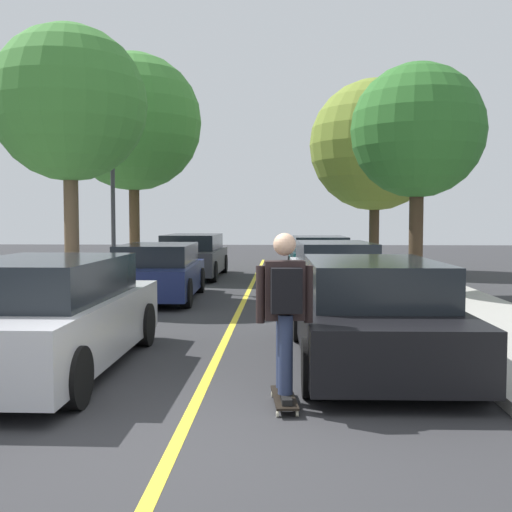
{
  "coord_description": "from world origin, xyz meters",
  "views": [
    {
      "loc": [
        0.91,
        -5.18,
        1.92
      ],
      "look_at": [
        0.28,
        9.28,
        1.04
      ],
      "focal_mm": 43.74,
      "sensor_mm": 36.0,
      "label": 1
    }
  ],
  "objects_px": {
    "street_tree_right_near": "(375,145)",
    "parked_car_right_nearest": "(372,313)",
    "street_tree_left_nearest": "(69,104)",
    "parked_car_left_far": "(192,256)",
    "parked_car_left_nearest": "(45,316)",
    "skateboarder": "(285,305)",
    "street_tree_right_nearest": "(418,132)",
    "streetlamp": "(112,162)",
    "skateboard": "(284,398)",
    "parked_car_right_far": "(319,257)",
    "street_tree_left_near": "(133,123)",
    "parked_car_left_near": "(157,272)",
    "parked_car_right_near": "(335,273)"
  },
  "relations": [
    {
      "from": "street_tree_left_near",
      "to": "skateboarder",
      "type": "xyz_separation_m",
      "value": [
        5.08,
        -14.8,
        -4.1
      ]
    },
    {
      "from": "parked_car_right_far",
      "to": "street_tree_left_nearest",
      "type": "bearing_deg",
      "value": -139.62
    },
    {
      "from": "parked_car_left_near",
      "to": "street_tree_left_near",
      "type": "height_order",
      "value": "street_tree_left_near"
    },
    {
      "from": "parked_car_right_far",
      "to": "street_tree_right_near",
      "type": "xyz_separation_m",
      "value": [
        2.09,
        2.43,
        3.83
      ]
    },
    {
      "from": "parked_car_left_far",
      "to": "street_tree_left_nearest",
      "type": "height_order",
      "value": "street_tree_left_nearest"
    },
    {
      "from": "street_tree_left_nearest",
      "to": "skateboarder",
      "type": "relative_size",
      "value": 3.8
    },
    {
      "from": "parked_car_right_near",
      "to": "streetlamp",
      "type": "relative_size",
      "value": 0.75
    },
    {
      "from": "parked_car_left_nearest",
      "to": "skateboarder",
      "type": "distance_m",
      "value": 3.32
    },
    {
      "from": "street_tree_left_nearest",
      "to": "skateboard",
      "type": "xyz_separation_m",
      "value": [
        5.08,
        -8.44,
        -4.53
      ]
    },
    {
      "from": "street_tree_right_near",
      "to": "parked_car_right_nearest",
      "type": "bearing_deg",
      "value": -98.32
    },
    {
      "from": "parked_car_left_nearest",
      "to": "parked_car_left_near",
      "type": "relative_size",
      "value": 1.07
    },
    {
      "from": "parked_car_right_far",
      "to": "street_tree_left_near",
      "type": "xyz_separation_m",
      "value": [
        -6.23,
        1.02,
        4.48
      ]
    },
    {
      "from": "parked_car_right_nearest",
      "to": "streetlamp",
      "type": "xyz_separation_m",
      "value": [
        -5.89,
        9.0,
        2.81
      ]
    },
    {
      "from": "streetlamp",
      "to": "parked_car_right_nearest",
      "type": "bearing_deg",
      "value": -56.78
    },
    {
      "from": "street_tree_left_near",
      "to": "street_tree_right_near",
      "type": "bearing_deg",
      "value": 9.59
    },
    {
      "from": "parked_car_right_nearest",
      "to": "street_tree_left_nearest",
      "type": "distance_m",
      "value": 9.86
    },
    {
      "from": "street_tree_left_near",
      "to": "streetlamp",
      "type": "distance_m",
      "value": 4.23
    },
    {
      "from": "parked_car_right_near",
      "to": "skateboarder",
      "type": "relative_size",
      "value": 2.63
    },
    {
      "from": "parked_car_right_near",
      "to": "parked_car_right_far",
      "type": "bearing_deg",
      "value": 90.0
    },
    {
      "from": "parked_car_left_far",
      "to": "parked_car_right_near",
      "type": "distance_m",
      "value": 7.44
    },
    {
      "from": "street_tree_right_nearest",
      "to": "skateboarder",
      "type": "distance_m",
      "value": 10.16
    },
    {
      "from": "parked_car_right_nearest",
      "to": "parked_car_left_far",
      "type": "bearing_deg",
      "value": 108.89
    },
    {
      "from": "street_tree_left_near",
      "to": "street_tree_right_near",
      "type": "relative_size",
      "value": 1.09
    },
    {
      "from": "streetlamp",
      "to": "street_tree_left_nearest",
      "type": "bearing_deg",
      "value": -97.79
    },
    {
      "from": "parked_car_right_near",
      "to": "skateboarder",
      "type": "distance_m",
      "value": 7.96
    },
    {
      "from": "parked_car_left_far",
      "to": "parked_car_right_nearest",
      "type": "bearing_deg",
      "value": -71.11
    },
    {
      "from": "parked_car_left_nearest",
      "to": "streetlamp",
      "type": "bearing_deg",
      "value": 100.4
    },
    {
      "from": "street_tree_left_nearest",
      "to": "street_tree_right_near",
      "type": "relative_size",
      "value": 0.95
    },
    {
      "from": "street_tree_right_nearest",
      "to": "streetlamp",
      "type": "relative_size",
      "value": 0.94
    },
    {
      "from": "parked_car_left_nearest",
      "to": "skateboard",
      "type": "relative_size",
      "value": 5.29
    },
    {
      "from": "street_tree_left_nearest",
      "to": "streetlamp",
      "type": "height_order",
      "value": "street_tree_left_nearest"
    },
    {
      "from": "parked_car_left_far",
      "to": "street_tree_left_nearest",
      "type": "relative_size",
      "value": 0.74
    },
    {
      "from": "streetlamp",
      "to": "parked_car_left_near",
      "type": "bearing_deg",
      "value": -55.79
    },
    {
      "from": "street_tree_right_near",
      "to": "parked_car_left_near",
      "type": "bearing_deg",
      "value": -128.46
    },
    {
      "from": "streetlamp",
      "to": "parked_car_right_far",
      "type": "bearing_deg",
      "value": 25.76
    },
    {
      "from": "parked_car_left_near",
      "to": "streetlamp",
      "type": "distance_m",
      "value": 4.2
    },
    {
      "from": "street_tree_left_nearest",
      "to": "parked_car_left_far",
      "type": "bearing_deg",
      "value": 69.46
    },
    {
      "from": "parked_car_left_near",
      "to": "street_tree_right_near",
      "type": "xyz_separation_m",
      "value": [
        6.23,
        7.84,
        3.85
      ]
    },
    {
      "from": "streetlamp",
      "to": "street_tree_right_near",
      "type": "bearing_deg",
      "value": 33.46
    },
    {
      "from": "parked_car_right_far",
      "to": "street_tree_right_nearest",
      "type": "relative_size",
      "value": 0.78
    },
    {
      "from": "street_tree_right_nearest",
      "to": "street_tree_left_nearest",
      "type": "bearing_deg",
      "value": -175.27
    },
    {
      "from": "parked_car_left_nearest",
      "to": "parked_car_right_nearest",
      "type": "relative_size",
      "value": 1.01
    },
    {
      "from": "parked_car_left_nearest",
      "to": "street_tree_right_nearest",
      "type": "xyz_separation_m",
      "value": [
        6.23,
        7.77,
        3.32
      ]
    },
    {
      "from": "parked_car_left_far",
      "to": "parked_car_right_nearest",
      "type": "relative_size",
      "value": 1.04
    },
    {
      "from": "parked_car_left_near",
      "to": "parked_car_left_far",
      "type": "height_order",
      "value": "parked_car_left_far"
    },
    {
      "from": "parked_car_left_far",
      "to": "streetlamp",
      "type": "relative_size",
      "value": 0.8
    },
    {
      "from": "parked_car_right_near",
      "to": "street_tree_left_near",
      "type": "distance_m",
      "value": 10.33
    },
    {
      "from": "street_tree_right_nearest",
      "to": "parked_car_left_far",
      "type": "bearing_deg",
      "value": 141.92
    },
    {
      "from": "parked_car_left_far",
      "to": "skateboard",
      "type": "xyz_separation_m",
      "value": [
        2.99,
        -14.01,
        -0.61
      ]
    },
    {
      "from": "streetlamp",
      "to": "skateboard",
      "type": "xyz_separation_m",
      "value": [
        4.74,
        -10.9,
        -3.39
      ]
    }
  ]
}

